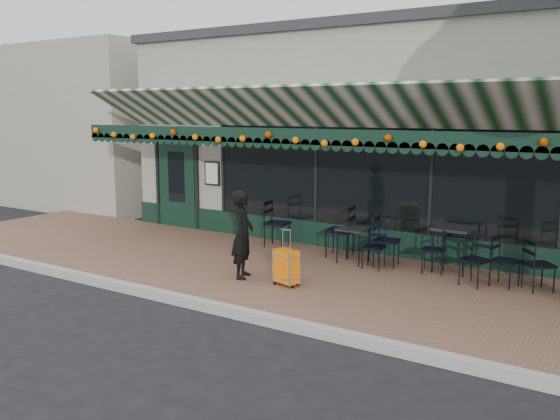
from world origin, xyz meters
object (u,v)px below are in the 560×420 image
Objects in this scene: chair_a_left at (433,250)px; chair_a_extra at (539,265)px; cafe_table_b at (354,232)px; chair_b_left at (340,231)px; chair_b_front at (374,248)px; woman at (243,234)px; chair_solo at (277,224)px; chair_a_front at (475,261)px; suitcase at (286,267)px; cafe_table_a at (454,232)px; chair_b_right at (387,241)px; chair_a_right at (505,262)px.

chair_a_extra reaches higher than chair_a_left.
chair_b_left is at bearing 147.17° from cafe_table_b.
chair_a_left is 1.04× the size of chair_b_front.
chair_b_front is at bearing -66.51° from woman.
chair_a_left is 3.36m from chair_solo.
chair_b_front is 2.44m from chair_solo.
chair_b_left reaches higher than chair_a_front.
chair_b_left reaches higher than chair_b_front.
woman is 2.21m from cafe_table_b.
suitcase is 1.41× the size of cafe_table_b.
chair_b_front is at bearing -111.25° from chair_solo.
suitcase is 3.91m from chair_a_extra.
suitcase is at bearing -152.47° from chair_solo.
chair_a_left reaches higher than cafe_table_a.
chair_b_right reaches higher than chair_a_front.
chair_b_left is (-0.42, 0.27, -0.08)m from cafe_table_b.
chair_b_right reaches higher than cafe_table_b.
woman is 3.29m from chair_a_left.
chair_a_left reaches higher than chair_b_front.
woman is 0.96m from suitcase.
chair_a_extra reaches higher than cafe_table_a.
chair_b_left reaches higher than chair_a_right.
chair_a_right is at bearing -103.60° from chair_solo.
chair_b_right is 0.33m from chair_b_front.
chair_a_left is 0.79× the size of chair_b_left.
chair_a_left is at bearing -133.68° from cafe_table_a.
cafe_table_b is (-1.71, -0.38, -0.12)m from cafe_table_a.
chair_b_front is at bearing 54.25° from chair_a_extra.
chair_b_front is (-2.68, -0.17, -0.03)m from chair_a_extra.
cafe_table_a reaches higher than chair_b_front.
cafe_table_a is at bearing 77.98° from chair_a_right.
chair_a_front is at bearing -107.04° from chair_solo.
chair_b_right reaches higher than chair_a_right.
chair_a_right is at bearing 46.15° from chair_a_front.
chair_b_left is at bearing 46.05° from chair_a_extra.
chair_solo is at bearing -105.87° from chair_a_left.
chair_a_front is at bearing 49.05° from suitcase.
chair_a_right is (1.22, -0.18, 0.01)m from chair_a_left.
chair_b_right is (0.60, 0.11, -0.13)m from cafe_table_b.
chair_b_left reaches higher than chair_a_left.
chair_a_right is 3.11m from chair_b_left.
chair_b_left is at bearing -101.69° from chair_solo.
chair_a_left is (2.58, 2.01, -0.34)m from woman.
chair_solo is at bearing 76.55° from chair_b_right.
chair_b_right is (-0.86, -0.01, 0.06)m from chair_a_left.
chair_a_right is 0.90× the size of chair_b_right.
cafe_table_a is at bearing 124.38° from chair_a_left.
chair_solo reaches higher than chair_a_left.
woman is at bearing -120.72° from cafe_table_b.
chair_b_right is (1.72, 2.00, -0.29)m from woman.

